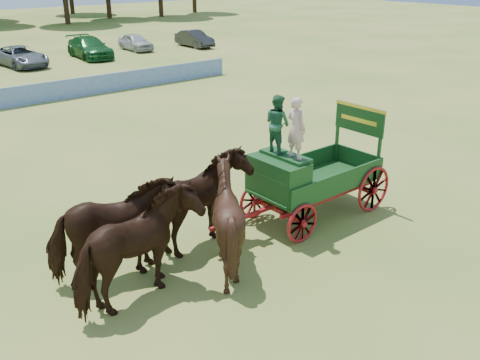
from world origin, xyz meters
name	(u,v)px	position (x,y,z in m)	size (l,w,h in m)	color
ground	(279,219)	(0.00, 0.00, 0.00)	(160.00, 160.00, 0.00)	#998D45
horse_lead_left	(138,251)	(-5.07, -0.95, 1.25)	(1.34, 2.95, 2.49)	#32190D
horse_lead_right	(114,232)	(-5.07, 0.15, 1.25)	(1.34, 2.95, 2.49)	#32190D
horse_wheel_left	(227,218)	(-2.67, -0.95, 1.25)	(2.02, 2.27, 2.50)	#32190D
horse_wheel_right	(200,203)	(-2.67, 0.15, 1.25)	(1.34, 2.95, 2.49)	#32190D
farm_dray	(298,168)	(0.29, -0.37, 1.65)	(6.00, 2.00, 3.77)	#A21022
sponsor_banner	(23,96)	(-1.00, 18.00, 0.53)	(26.00, 0.08, 1.05)	#1C3C9C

